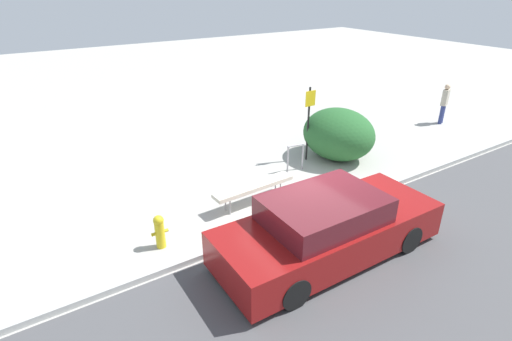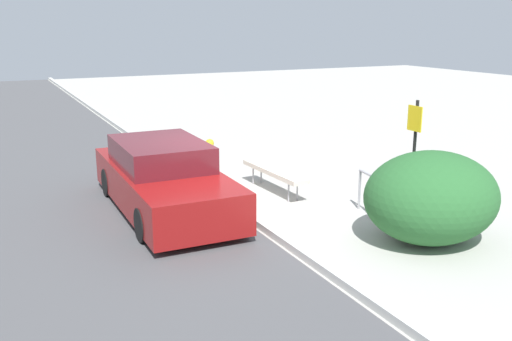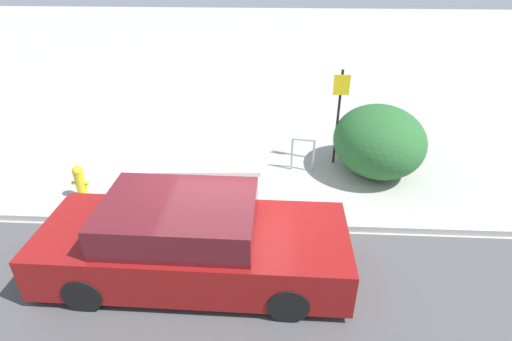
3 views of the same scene
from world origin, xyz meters
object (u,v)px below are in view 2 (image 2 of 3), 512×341
(parked_car_near, at_px, (163,179))
(sign_post, at_px, (414,150))
(fire_hydrant, at_px, (210,153))
(bench, at_px, (274,172))
(bike_rack, at_px, (366,188))

(parked_car_near, bearing_deg, sign_post, 56.17)
(sign_post, relative_size, fire_hydrant, 3.01)
(bench, bearing_deg, parked_car_near, -89.98)
(bench, distance_m, bike_rack, 2.26)
(parked_car_near, bearing_deg, fire_hydrant, 143.73)
(fire_hydrant, relative_size, parked_car_near, 0.16)
(bench, xyz_separation_m, fire_hydrant, (-2.64, -0.48, -0.06))
(parked_car_near, bearing_deg, bike_rack, 62.02)
(bike_rack, height_order, fire_hydrant, bike_rack)
(bench, distance_m, sign_post, 3.29)
(parked_car_near, bearing_deg, bench, 93.55)
(sign_post, height_order, fire_hydrant, sign_post)
(bike_rack, relative_size, sign_post, 0.36)
(bench, xyz_separation_m, parked_car_near, (0.13, -2.56, 0.17))
(bench, bearing_deg, sign_post, 23.13)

